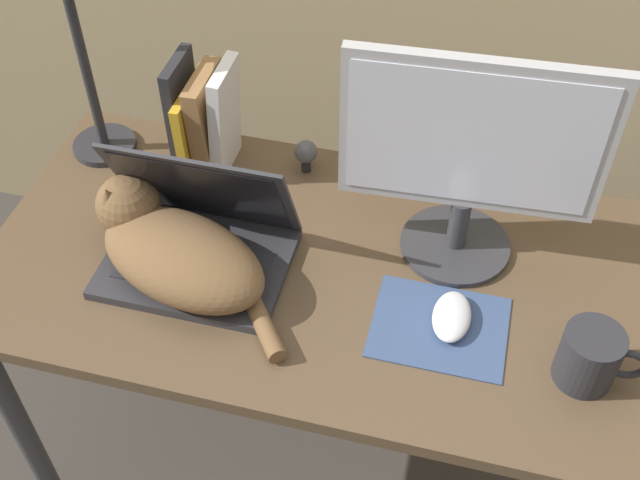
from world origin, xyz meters
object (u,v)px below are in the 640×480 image
external_monitor (471,156)px  cat (173,249)px  computer_mouse (452,316)px  webcam (306,153)px  laptop (199,241)px  book_row (204,120)px  desk_lamp (82,19)px  mug (591,357)px

external_monitor → cat: bearing=-158.6°
computer_mouse → webcam: (-0.34, 0.32, 0.03)m
laptop → webcam: laptop is taller
cat → book_row: 0.31m
cat → computer_mouse: (0.49, 0.01, -0.05)m
computer_mouse → webcam: webcam is taller
book_row → laptop: bearing=-73.5°
cat → webcam: (0.15, 0.32, -0.02)m
cat → webcam: bearing=65.1°
external_monitor → book_row: external_monitor is taller
webcam → laptop: bearing=-113.5°
laptop → webcam: bearing=66.5°
desk_lamp → mug: 1.03m
mug → book_row: bearing=155.4°
computer_mouse → laptop: bearing=175.7°
computer_mouse → book_row: (-0.54, 0.29, 0.09)m
external_monitor → webcam: external_monitor is taller
external_monitor → book_row: (-0.52, 0.12, -0.11)m
laptop → mug: (0.68, -0.09, 0.01)m
cat → laptop: bearing=56.6°
laptop → book_row: bearing=106.5°
cat → webcam: cat is taller
external_monitor → computer_mouse: external_monitor is taller
laptop → mug: size_ratio=2.36×
external_monitor → desk_lamp: bearing=174.0°
desk_lamp → mug: desk_lamp is taller
cat → desk_lamp: 0.44m
cat → external_monitor: size_ratio=0.93×
computer_mouse → desk_lamp: desk_lamp is taller
desk_lamp → mug: bearing=-17.9°
cat → desk_lamp: bearing=132.4°
laptop → book_row: size_ratio=1.37×
laptop → book_row: (-0.08, 0.26, 0.06)m
external_monitor → laptop: bearing=-162.3°
book_row → webcam: size_ratio=3.31×
webcam → computer_mouse: bearing=-43.1°
laptop → computer_mouse: (0.46, -0.03, -0.03)m
laptop → webcam: 0.31m
external_monitor → book_row: bearing=167.4°
cat → external_monitor: 0.53m
computer_mouse → book_row: size_ratio=0.46×
computer_mouse → book_row: book_row is taller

